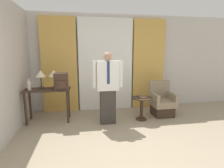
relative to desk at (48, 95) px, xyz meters
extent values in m
cube|color=beige|center=(1.49, 0.84, 0.70)|extent=(10.00, 0.06, 2.70)
cube|color=white|center=(1.49, 0.71, 0.64)|extent=(1.52, 0.06, 2.58)
cube|color=gold|center=(0.22, 0.71, 0.64)|extent=(0.94, 0.06, 2.58)
cube|color=gold|center=(2.77, 0.71, 0.64)|extent=(0.94, 0.06, 2.58)
cube|color=#38281E|center=(0.00, 0.00, 0.13)|extent=(1.05, 0.49, 0.03)
cylinder|color=#38281E|center=(-0.46, -0.19, -0.27)|extent=(0.05, 0.05, 0.77)
cylinder|color=#38281E|center=(0.46, -0.19, -0.27)|extent=(0.05, 0.05, 0.77)
cylinder|color=#38281E|center=(-0.46, 0.19, -0.27)|extent=(0.05, 0.05, 0.77)
cylinder|color=#38281E|center=(0.46, 0.19, -0.27)|extent=(0.05, 0.05, 0.77)
cylinder|color=#4C4238|center=(-0.15, 0.11, 0.17)|extent=(0.12, 0.12, 0.04)
cylinder|color=#4C4238|center=(-0.15, 0.11, 0.31)|extent=(0.02, 0.02, 0.24)
cone|color=beige|center=(-0.15, 0.11, 0.50)|extent=(0.24, 0.24, 0.16)
cylinder|color=#4C4238|center=(0.15, 0.11, 0.17)|extent=(0.12, 0.12, 0.04)
cylinder|color=#4C4238|center=(0.15, 0.11, 0.31)|extent=(0.02, 0.02, 0.24)
cone|color=beige|center=(0.15, 0.11, 0.50)|extent=(0.24, 0.24, 0.16)
cylinder|color=silver|center=(-0.38, -0.04, 0.25)|extent=(0.08, 0.08, 0.21)
cylinder|color=silver|center=(-0.38, -0.04, 0.38)|extent=(0.03, 0.03, 0.06)
cube|color=#422D23|center=(0.34, -0.11, 0.34)|extent=(0.31, 0.21, 0.39)
cube|color=#422D23|center=(0.34, -0.23, 0.28)|extent=(0.21, 0.03, 0.17)
cube|color=#38332D|center=(1.39, -0.36, -0.25)|extent=(0.35, 0.19, 0.80)
cube|color=white|center=(1.39, -0.36, 0.48)|extent=(0.49, 0.22, 0.66)
cube|color=navy|center=(1.39, -0.48, 0.56)|extent=(0.06, 0.01, 0.50)
cylinder|color=white|center=(1.09, -0.36, 0.51)|extent=(0.11, 0.11, 0.60)
cylinder|color=white|center=(1.69, -0.36, 0.51)|extent=(0.11, 0.11, 0.60)
sphere|color=tan|center=(1.39, -0.36, 0.91)|extent=(0.19, 0.19, 0.19)
cube|color=#38281E|center=(2.88, -0.10, -0.52)|extent=(0.49, 0.49, 0.26)
cube|color=gray|center=(2.88, -0.10, -0.31)|extent=(0.57, 0.58, 0.16)
cube|color=gray|center=(2.88, 0.15, 0.01)|extent=(0.57, 0.10, 0.47)
cube|color=gray|center=(2.63, -0.10, -0.14)|extent=(0.08, 0.58, 0.18)
cube|color=gray|center=(3.13, -0.10, -0.14)|extent=(0.08, 0.58, 0.18)
cylinder|color=#38281E|center=(2.24, -0.29, -0.64)|extent=(0.27, 0.27, 0.02)
cylinder|color=#38281E|center=(2.24, -0.29, -0.38)|extent=(0.08, 0.08, 0.54)
cylinder|color=#38281E|center=(2.24, -0.29, -0.10)|extent=(0.49, 0.49, 0.02)
cube|color=brown|center=(2.24, -0.31, -0.07)|extent=(0.18, 0.25, 0.03)
camera|label=1|loc=(0.82, -4.22, 1.01)|focal=28.00mm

